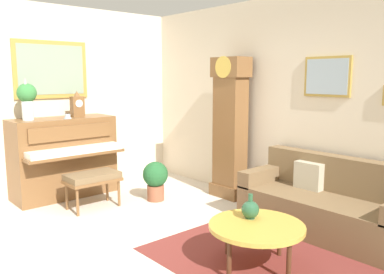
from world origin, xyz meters
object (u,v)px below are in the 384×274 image
at_px(green_jug, 250,209).
at_px(mantel_clock, 77,105).
at_px(piano_bench, 93,178).
at_px(couch, 326,205).
at_px(flower_vase, 27,97).
at_px(teacup, 68,117).
at_px(coffee_table, 257,227).
at_px(potted_plant, 155,178).
at_px(grandfather_clock, 230,131).
at_px(piano, 64,157).

bearing_deg(green_jug, mantel_clock, -176.08).
height_order(piano_bench, couch, couch).
xyz_separation_m(flower_vase, teacup, (0.13, 0.50, -0.29)).
bearing_deg(couch, piano_bench, -147.12).
height_order(flower_vase, green_jug, flower_vase).
xyz_separation_m(couch, coffee_table, (0.03, -1.27, 0.07)).
bearing_deg(green_jug, potted_plant, 168.82).
xyz_separation_m(grandfather_clock, teacup, (-1.49, -1.78, 0.22)).
distance_m(piano, couch, 3.68).
relative_size(piano_bench, flower_vase, 1.21).
relative_size(piano, couch, 0.76).
xyz_separation_m(couch, potted_plant, (-2.21, -0.78, 0.01)).
relative_size(couch, mantel_clock, 5.00).
bearing_deg(teacup, coffee_table, 6.38).
height_order(coffee_table, green_jug, green_jug).
bearing_deg(teacup, piano, -168.09).
distance_m(grandfather_clock, flower_vase, 2.84).
relative_size(couch, teacup, 16.38).
height_order(piano_bench, flower_vase, flower_vase).
relative_size(piano_bench, potted_plant, 1.25).
height_order(coffee_table, teacup, teacup).
bearing_deg(flower_vase, mantel_clock, 89.96).
bearing_deg(piano_bench, flower_vase, -146.17).
distance_m(flower_vase, green_jug, 3.43).
bearing_deg(piano, green_jug, 8.23).
xyz_separation_m(coffee_table, potted_plant, (-2.24, 0.49, -0.06)).
distance_m(piano_bench, coffee_table, 2.54).
bearing_deg(green_jug, piano_bench, -170.17).
relative_size(piano, coffee_table, 1.64).
bearing_deg(grandfather_clock, teacup, -129.96).
bearing_deg(grandfather_clock, green_jug, -41.19).
bearing_deg(green_jug, grandfather_clock, 138.81).
xyz_separation_m(couch, mantel_clock, (-3.27, -1.41, 1.02)).
distance_m(piano_bench, mantel_clock, 1.23).
xyz_separation_m(piano_bench, flower_vase, (-0.78, -0.52, 1.07)).
bearing_deg(flower_vase, green_jug, 16.48).
height_order(couch, potted_plant, couch).
height_order(piano, green_jug, piano).
bearing_deg(flower_vase, piano_bench, 33.83).
bearing_deg(coffee_table, potted_plant, 167.67).
height_order(coffee_table, flower_vase, flower_vase).
bearing_deg(teacup, green_jug, 8.07).
relative_size(piano_bench, coffee_table, 0.80).
bearing_deg(mantel_clock, grandfather_clock, 44.04).
bearing_deg(piano_bench, potted_plant, 71.13).
height_order(coffee_table, potted_plant, potted_plant).
bearing_deg(teacup, mantel_clock, 121.02).
bearing_deg(coffee_table, green_jug, 152.24).
xyz_separation_m(piano, couch, (3.27, 1.65, -0.28)).
xyz_separation_m(piano, teacup, (0.13, 0.03, 0.60)).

